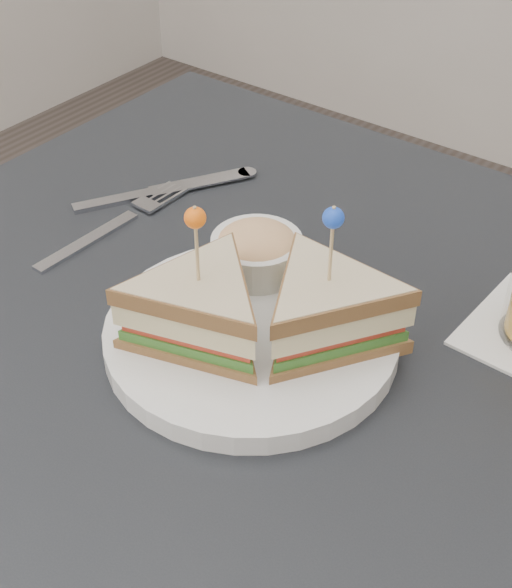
% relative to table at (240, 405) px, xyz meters
% --- Properties ---
extents(table, '(0.80, 0.80, 0.75)m').
position_rel_table_xyz_m(table, '(0.00, 0.00, 0.00)').
color(table, black).
rests_on(table, ground).
extents(plate_meal, '(0.30, 0.30, 0.14)m').
position_rel_table_xyz_m(plate_meal, '(0.02, 0.01, 0.12)').
color(plate_meal, white).
rests_on(plate_meal, table).
extents(cutlery_fork, '(0.03, 0.19, 0.01)m').
position_rel_table_xyz_m(cutlery_fork, '(-0.21, 0.07, 0.08)').
color(cutlery_fork, silver).
rests_on(cutlery_fork, table).
extents(cutlery_knife, '(0.12, 0.18, 0.01)m').
position_rel_table_xyz_m(cutlery_knife, '(-0.22, 0.14, 0.08)').
color(cutlery_knife, '#B6B8C1').
rests_on(cutlery_knife, table).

